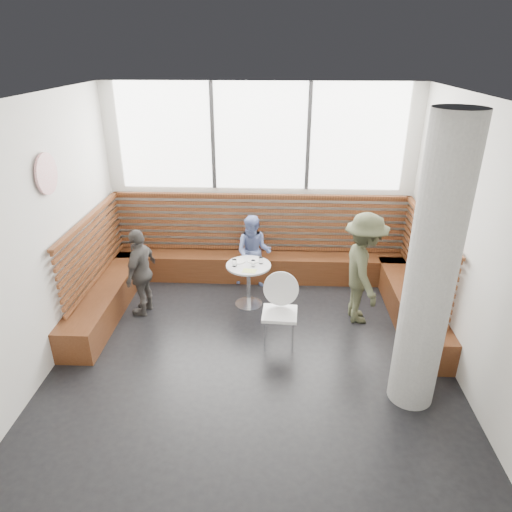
{
  "coord_description": "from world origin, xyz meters",
  "views": [
    {
      "loc": [
        0.27,
        -4.78,
        3.69
      ],
      "look_at": [
        0.0,
        1.0,
        1.0
      ],
      "focal_mm": 32.0,
      "sensor_mm": 36.0,
      "label": 1
    }
  ],
  "objects_px": {
    "child_back": "(254,252)",
    "concrete_column": "(431,272)",
    "cafe_chair": "(280,304)",
    "adult_man": "(363,269)",
    "cafe_table": "(249,276)",
    "child_left": "(141,272)"
  },
  "relations": [
    {
      "from": "concrete_column",
      "to": "adult_man",
      "type": "xyz_separation_m",
      "value": [
        -0.34,
        1.63,
        -0.78
      ]
    },
    {
      "from": "cafe_table",
      "to": "child_left",
      "type": "distance_m",
      "value": 1.59
    },
    {
      "from": "concrete_column",
      "to": "adult_man",
      "type": "bearing_deg",
      "value": 101.62
    },
    {
      "from": "cafe_table",
      "to": "adult_man",
      "type": "bearing_deg",
      "value": -10.77
    },
    {
      "from": "cafe_table",
      "to": "child_back",
      "type": "relative_size",
      "value": 0.56
    },
    {
      "from": "child_back",
      "to": "child_left",
      "type": "xyz_separation_m",
      "value": [
        -1.6,
        -0.9,
        0.05
      ]
    },
    {
      "from": "cafe_chair",
      "to": "adult_man",
      "type": "height_order",
      "value": "adult_man"
    },
    {
      "from": "concrete_column",
      "to": "adult_man",
      "type": "height_order",
      "value": "concrete_column"
    },
    {
      "from": "cafe_chair",
      "to": "child_back",
      "type": "relative_size",
      "value": 0.8
    },
    {
      "from": "cafe_table",
      "to": "cafe_chair",
      "type": "bearing_deg",
      "value": -63.35
    },
    {
      "from": "adult_man",
      "to": "child_back",
      "type": "xyz_separation_m",
      "value": [
        -1.6,
        0.95,
        -0.2
      ]
    },
    {
      "from": "cafe_table",
      "to": "child_left",
      "type": "relative_size",
      "value": 0.52
    },
    {
      "from": "child_back",
      "to": "cafe_table",
      "type": "bearing_deg",
      "value": -85.69
    },
    {
      "from": "child_back",
      "to": "concrete_column",
      "type": "bearing_deg",
      "value": -44.92
    },
    {
      "from": "cafe_table",
      "to": "cafe_chair",
      "type": "xyz_separation_m",
      "value": [
        0.47,
        -0.94,
        0.08
      ]
    },
    {
      "from": "concrete_column",
      "to": "adult_man",
      "type": "distance_m",
      "value": 1.84
    },
    {
      "from": "adult_man",
      "to": "cafe_chair",
      "type": "bearing_deg",
      "value": 114.17
    },
    {
      "from": "cafe_chair",
      "to": "cafe_table",
      "type": "bearing_deg",
      "value": 119.75
    },
    {
      "from": "adult_man",
      "to": "child_left",
      "type": "height_order",
      "value": "adult_man"
    },
    {
      "from": "cafe_table",
      "to": "adult_man",
      "type": "distance_m",
      "value": 1.7
    },
    {
      "from": "cafe_table",
      "to": "child_left",
      "type": "height_order",
      "value": "child_left"
    },
    {
      "from": "concrete_column",
      "to": "child_back",
      "type": "bearing_deg",
      "value": 126.88
    }
  ]
}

